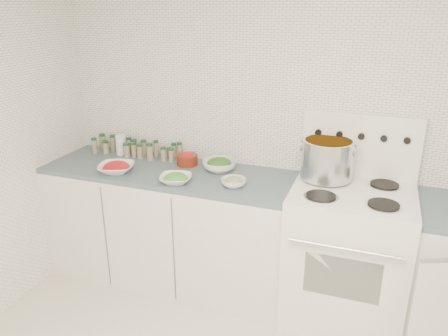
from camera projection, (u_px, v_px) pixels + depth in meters
room_walls at (214, 139)px, 1.64m from camera, size 3.54×3.04×2.52m
counter_left at (171, 225)px, 3.33m from camera, size 1.85×0.62×0.90m
stove at (347, 251)px, 2.90m from camera, size 0.76×0.70×1.36m
stock_pot at (327, 158)px, 2.87m from camera, size 0.36×0.34×0.26m
bowl_tomato at (116, 168)px, 3.12m from camera, size 0.32×0.32×0.08m
bowl_snowpea at (176, 179)px, 2.94m from camera, size 0.26×0.26×0.07m
bowl_broccoli at (219, 165)px, 3.15m from camera, size 0.28×0.28×0.10m
bowl_zucchini at (234, 182)px, 2.88m from camera, size 0.21×0.21×0.07m
bowl_pepper at (187, 159)px, 3.27m from camera, size 0.16×0.16×0.10m
salt_canister at (121, 145)px, 3.48m from camera, size 0.10×0.10×0.16m
tin_can at (166, 152)px, 3.42m from camera, size 0.09×0.09×0.10m
spice_cluster at (135, 148)px, 3.46m from camera, size 0.75×0.16×0.14m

